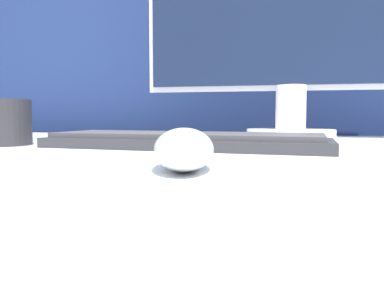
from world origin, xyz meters
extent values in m
cube|color=navy|center=(0.00, 0.59, 0.73)|extent=(5.00, 0.03, 1.46)
ellipsoid|color=white|center=(-0.03, -0.24, 0.73)|extent=(0.08, 0.13, 0.04)
cube|color=#28282D|center=(-0.08, 0.01, 0.72)|extent=(0.47, 0.19, 0.02)
cube|color=#38383D|center=(-0.08, 0.01, 0.73)|extent=(0.44, 0.17, 0.01)
cylinder|color=white|center=(0.09, 0.33, 0.72)|extent=(0.20, 0.20, 0.02)
cylinder|color=white|center=(0.09, 0.33, 0.78)|extent=(0.07, 0.07, 0.10)
cylinder|color=#232328|center=(-0.41, -0.01, 0.75)|extent=(0.09, 0.09, 0.08)
camera|label=1|loc=(0.05, -0.58, 0.76)|focal=35.00mm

